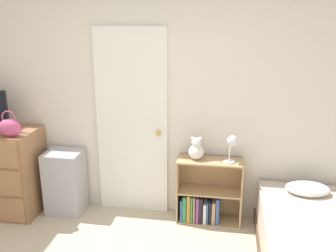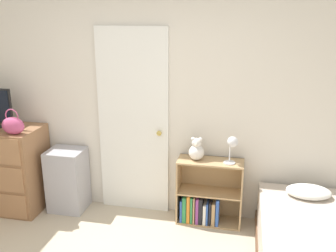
% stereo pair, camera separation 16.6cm
% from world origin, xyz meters
% --- Properties ---
extents(wall_back, '(10.00, 0.06, 2.55)m').
position_xyz_m(wall_back, '(0.00, 1.94, 1.27)').
color(wall_back, silver).
rests_on(wall_back, ground_plane).
extents(door_closed, '(0.79, 0.09, 2.07)m').
position_xyz_m(door_closed, '(-0.15, 1.89, 1.03)').
color(door_closed, white).
rests_on(door_closed, ground_plane).
extents(handbag, '(0.25, 0.13, 0.28)m').
position_xyz_m(handbag, '(-1.33, 1.44, 1.07)').
color(handbag, '#C64C7F').
rests_on(handbag, dresser).
extents(storage_bin, '(0.40, 0.35, 0.72)m').
position_xyz_m(storage_bin, '(-0.90, 1.71, 0.36)').
color(storage_bin, '#ADADB7').
rests_on(storage_bin, ground_plane).
extents(bookshelf, '(0.69, 0.28, 0.72)m').
position_xyz_m(bookshelf, '(0.67, 1.75, 0.27)').
color(bookshelf, tan).
rests_on(bookshelf, ground_plane).
extents(teddy_bear, '(0.16, 0.16, 0.25)m').
position_xyz_m(teddy_bear, '(0.57, 1.75, 0.82)').
color(teddy_bear, silver).
rests_on(teddy_bear, bookshelf).
extents(desk_lamp, '(0.14, 0.13, 0.29)m').
position_xyz_m(desk_lamp, '(0.93, 1.71, 0.93)').
color(desk_lamp, silver).
rests_on(desk_lamp, bookshelf).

